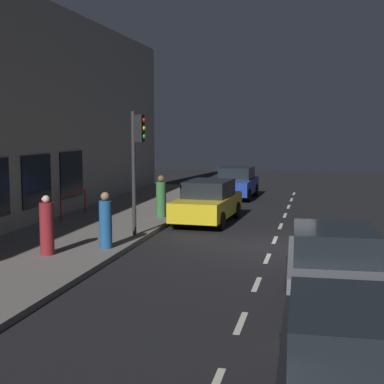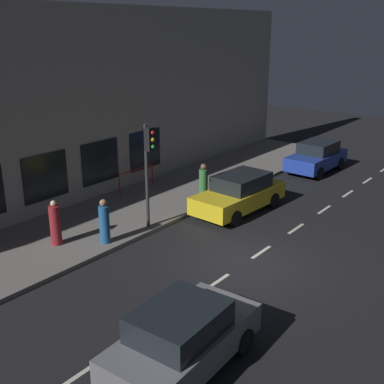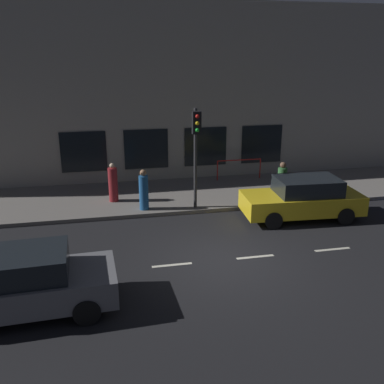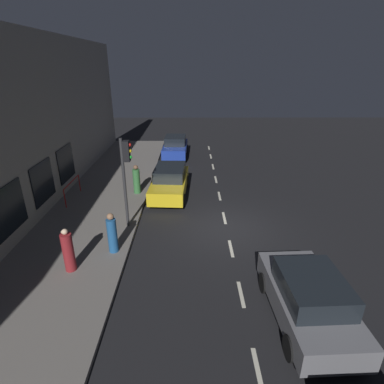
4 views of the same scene
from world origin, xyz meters
TOP-DOWN VIEW (x-y plane):
  - ground_plane at (0.00, 0.00)m, footprint 60.00×60.00m
  - sidewalk at (6.25, 0.00)m, footprint 4.50×32.00m
  - building_facade at (8.80, 0.00)m, footprint 0.65×32.00m
  - lane_centre_line at (0.00, -1.00)m, footprint 0.12×27.20m
  - traffic_light at (4.25, -0.04)m, footprint 0.47×0.32m
  - parked_car_0 at (2.74, -3.83)m, footprint 2.06×4.50m
  - parked_car_1 at (2.78, -11.37)m, footprint 1.94×3.99m
  - parked_car_2 at (-1.82, 10.18)m, footprint 1.98×4.10m
  - parked_car_3 at (-1.65, 5.27)m, footprint 2.04×3.99m
  - pedestrian_0 at (5.76, 3.10)m, footprint 0.38×0.38m
  - pedestrian_1 at (4.55, -3.75)m, footprint 0.51×0.51m
  - pedestrian_2 at (4.53, 1.96)m, footprint 0.51×0.51m
  - red_railing at (7.79, -2.94)m, footprint 0.05×2.20m

SIDE VIEW (x-z plane):
  - ground_plane at x=0.00m, z-range 0.00..0.00m
  - lane_centre_line at x=0.00m, z-range 0.00..0.01m
  - sidewalk at x=6.25m, z-range 0.00..0.15m
  - parked_car_1 at x=2.78m, z-range 0.00..1.58m
  - parked_car_3 at x=-1.65m, z-range 0.00..1.58m
  - parked_car_2 at x=-1.82m, z-range 0.00..1.58m
  - parked_car_0 at x=2.74m, z-range 0.00..1.58m
  - red_railing at x=7.79m, z-range 0.39..1.36m
  - pedestrian_0 at x=5.76m, z-range 0.08..1.69m
  - pedestrian_1 at x=4.55m, z-range 0.08..1.69m
  - pedestrian_2 at x=4.53m, z-range 0.09..1.69m
  - traffic_light at x=4.25m, z-range 0.95..4.86m
  - building_facade at x=8.80m, z-range -0.01..8.20m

